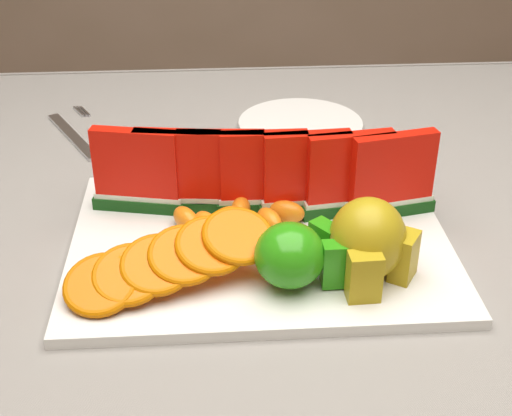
% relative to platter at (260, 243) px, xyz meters
% --- Properties ---
extents(table, '(1.40, 0.90, 0.75)m').
position_rel_platter_xyz_m(table, '(-0.04, 0.05, -0.11)').
color(table, '#4E321B').
rests_on(table, ground).
extents(tablecloth, '(1.53, 1.03, 0.20)m').
position_rel_platter_xyz_m(tablecloth, '(-0.04, 0.05, -0.05)').
color(tablecloth, slate).
rests_on(tablecloth, table).
extents(platter, '(0.40, 0.30, 0.01)m').
position_rel_platter_xyz_m(platter, '(0.00, 0.00, 0.00)').
color(platter, silver).
rests_on(platter, tablecloth).
extents(apple_cluster, '(0.11, 0.09, 0.06)m').
position_rel_platter_xyz_m(apple_cluster, '(0.03, -0.08, 0.04)').
color(apple_cluster, '#208F0B').
rests_on(apple_cluster, platter).
extents(pear_cluster, '(0.10, 0.10, 0.08)m').
position_rel_platter_xyz_m(pear_cluster, '(0.10, -0.07, 0.04)').
color(pear_cluster, '#AD7606').
rests_on(pear_cluster, platter).
extents(side_plate, '(0.21, 0.21, 0.01)m').
position_rel_platter_xyz_m(side_plate, '(0.08, 0.31, -0.00)').
color(side_plate, silver).
rests_on(side_plate, tablecloth).
extents(fork, '(0.09, 0.19, 0.00)m').
position_rel_platter_xyz_m(fork, '(-0.24, 0.30, -0.00)').
color(fork, silver).
rests_on(fork, tablecloth).
extents(watermelon_row, '(0.39, 0.07, 0.10)m').
position_rel_platter_xyz_m(watermelon_row, '(0.01, 0.05, 0.05)').
color(watermelon_row, '#0B370D').
rests_on(watermelon_row, platter).
extents(orange_fan_front, '(0.22, 0.13, 0.05)m').
position_rel_platter_xyz_m(orange_fan_front, '(-0.09, -0.07, 0.03)').
color(orange_fan_front, red).
rests_on(orange_fan_front, platter).
extents(orange_fan_back, '(0.29, 0.11, 0.05)m').
position_rel_platter_xyz_m(orange_fan_back, '(-0.01, 0.12, 0.03)').
color(orange_fan_back, red).
rests_on(orange_fan_back, platter).
extents(tangerine_segments, '(0.15, 0.07, 0.03)m').
position_rel_platter_xyz_m(tangerine_segments, '(-0.02, 0.03, 0.02)').
color(tangerine_segments, orange).
rests_on(tangerine_segments, platter).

